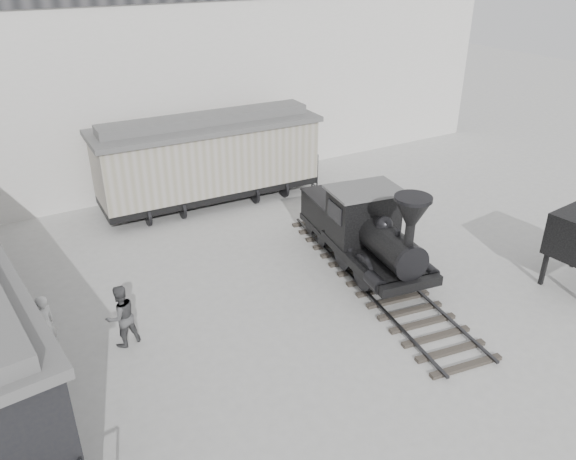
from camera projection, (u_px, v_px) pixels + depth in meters
ground at (379, 347)px, 15.59m from camera, size 90.00×90.00×0.00m
north_wall at (173, 60)px, 24.66m from camera, size 34.00×2.51×11.00m
locomotive at (367, 235)px, 18.86m from camera, size 3.73×10.30×3.56m
boxcar at (208, 157)px, 23.68m from camera, size 9.61×3.31×3.90m
visitor_a at (45, 325)px, 15.05m from camera, size 0.77×0.69×1.77m
visitor_b at (121, 316)px, 15.34m from camera, size 1.04×0.89×1.85m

